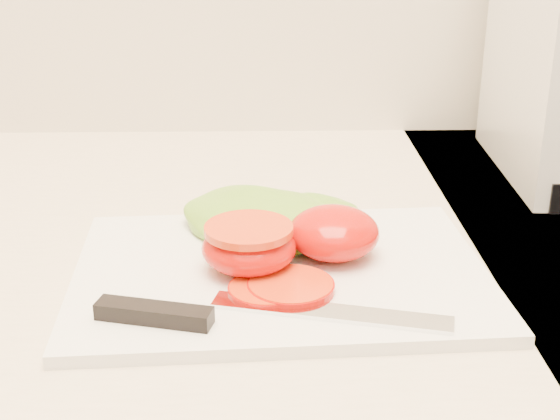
{
  "coord_description": "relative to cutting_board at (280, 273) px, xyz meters",
  "views": [
    {
      "loc": [
        -0.01,
        1.03,
        1.21
      ],
      "look_at": [
        0.0,
        1.59,
        0.99
      ],
      "focal_mm": 50.0,
      "sensor_mm": 36.0,
      "label": 1
    }
  ],
  "objects": [
    {
      "name": "tomato_half_cut",
      "position": [
        -0.02,
        -0.0,
        0.03
      ],
      "size": [
        0.07,
        0.07,
        0.04
      ],
      "color": "red",
      "rests_on": "cutting_board"
    },
    {
      "name": "tomato_half_dome",
      "position": [
        0.04,
        0.02,
        0.03
      ],
      "size": [
        0.07,
        0.07,
        0.04
      ],
      "primitive_type": "ellipsoid",
      "color": "red",
      "rests_on": "cutting_board"
    },
    {
      "name": "tomato_slice_0",
      "position": [
        0.01,
        -0.04,
        0.01
      ],
      "size": [
        0.06,
        0.06,
        0.01
      ],
      "primitive_type": "cylinder",
      "color": "#E4410D",
      "rests_on": "cutting_board"
    },
    {
      "name": "cutting_board",
      "position": [
        0.0,
        0.0,
        0.0
      ],
      "size": [
        0.33,
        0.25,
        0.01
      ],
      "primitive_type": "cube",
      "rotation": [
        0.0,
        0.0,
        0.06
      ],
      "color": "white",
      "rests_on": "counter"
    },
    {
      "name": "lettuce_leaf_0",
      "position": [
        -0.02,
        0.07,
        0.02
      ],
      "size": [
        0.17,
        0.16,
        0.03
      ],
      "primitive_type": "ellipsoid",
      "rotation": [
        0.0,
        0.0,
        -0.52
      ],
      "color": "#85BF32",
      "rests_on": "cutting_board"
    },
    {
      "name": "knife",
      "position": [
        -0.04,
        -0.08,
        0.01
      ],
      "size": [
        0.25,
        0.06,
        0.01
      ],
      "rotation": [
        0.0,
        0.0,
        -0.25
      ],
      "color": "silver",
      "rests_on": "cutting_board"
    },
    {
      "name": "tomato_slice_1",
      "position": [
        -0.01,
        -0.04,
        0.01
      ],
      "size": [
        0.06,
        0.06,
        0.01
      ],
      "primitive_type": "cylinder",
      "color": "#E4410D",
      "rests_on": "cutting_board"
    },
    {
      "name": "lettuce_leaf_1",
      "position": [
        0.02,
        0.07,
        0.02
      ],
      "size": [
        0.12,
        0.1,
        0.02
      ],
      "primitive_type": "ellipsoid",
      "rotation": [
        0.0,
        0.0,
        0.25
      ],
      "color": "#85BF32",
      "rests_on": "cutting_board"
    }
  ]
}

